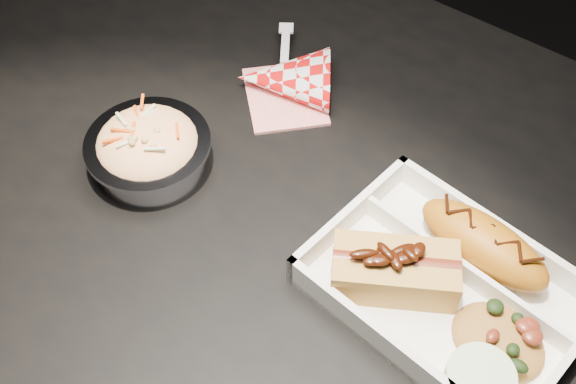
# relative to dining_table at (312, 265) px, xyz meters

# --- Properties ---
(dining_table) EXTENTS (1.20, 0.80, 0.75)m
(dining_table) POSITION_rel_dining_table_xyz_m (0.00, 0.00, 0.00)
(dining_table) COLOR black
(dining_table) RESTS_ON ground
(food_tray) EXTENTS (0.27, 0.21, 0.04)m
(food_tray) POSITION_rel_dining_table_xyz_m (0.16, 0.00, 0.10)
(food_tray) COLOR silver
(food_tray) RESTS_ON dining_table
(fried_pastry) EXTENTS (0.15, 0.07, 0.05)m
(fried_pastry) POSITION_rel_dining_table_xyz_m (0.16, 0.06, 0.12)
(fried_pastry) COLOR #AE6311
(fried_pastry) RESTS_ON food_tray
(hotdog) EXTENTS (0.13, 0.11, 0.06)m
(hotdog) POSITION_rel_dining_table_xyz_m (0.11, -0.02, 0.12)
(hotdog) COLOR #BE8A41
(hotdog) RESTS_ON food_tray
(fried_rice_mound) EXTENTS (0.10, 0.08, 0.03)m
(fried_rice_mound) POSITION_rel_dining_table_xyz_m (0.22, -0.02, 0.11)
(fried_rice_mound) COLOR #AD7332
(fried_rice_mound) RESTS_ON food_tray
(cupcake_liner) EXTENTS (0.06, 0.06, 0.03)m
(cupcake_liner) POSITION_rel_dining_table_xyz_m (0.22, -0.07, 0.11)
(cupcake_liner) COLOR beige
(cupcake_liner) RESTS_ON food_tray
(foil_coleslaw_cup) EXTENTS (0.14, 0.14, 0.07)m
(foil_coleslaw_cup) POSITION_rel_dining_table_xyz_m (-0.19, -0.05, 0.12)
(foil_coleslaw_cup) COLOR silver
(foil_coleslaw_cup) RESTS_ON dining_table
(napkin_fork) EXTENTS (0.15, 0.17, 0.10)m
(napkin_fork) POSITION_rel_dining_table_xyz_m (-0.14, 0.14, 0.11)
(napkin_fork) COLOR red
(napkin_fork) RESTS_ON dining_table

